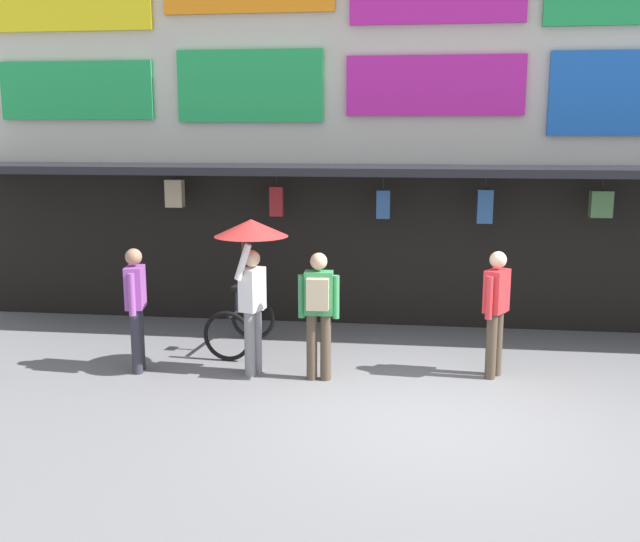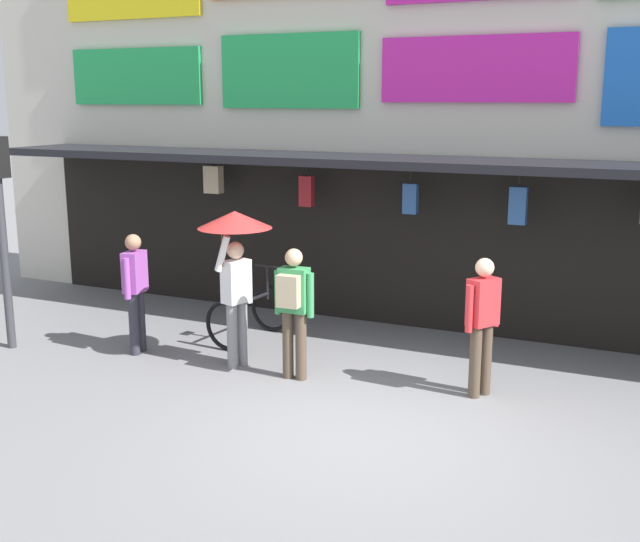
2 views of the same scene
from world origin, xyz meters
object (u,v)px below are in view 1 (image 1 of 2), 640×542
(pedestrian_in_purple, at_px, (319,307))
(pedestrian_in_yellow, at_px, (136,303))
(pedestrian_with_umbrella, at_px, (252,253))
(pedestrian_in_blue, at_px, (496,307))
(bicycle_parked, at_px, (241,324))

(pedestrian_in_purple, bearing_deg, pedestrian_in_yellow, 179.06)
(pedestrian_with_umbrella, relative_size, pedestrian_in_purple, 1.24)
(pedestrian_in_blue, distance_m, pedestrian_in_purple, 2.31)
(bicycle_parked, xyz_separation_m, pedestrian_in_blue, (3.58, -0.76, 0.55))
(pedestrian_in_purple, bearing_deg, pedestrian_in_blue, 10.70)
(pedestrian_in_purple, bearing_deg, pedestrian_with_umbrella, 172.17)
(pedestrian_in_yellow, distance_m, pedestrian_in_blue, 4.74)
(pedestrian_in_yellow, relative_size, pedestrian_in_purple, 1.00)
(pedestrian_in_blue, bearing_deg, bicycle_parked, 168.04)
(pedestrian_in_yellow, relative_size, pedestrian_in_blue, 1.00)
(bicycle_parked, height_order, pedestrian_in_blue, pedestrian_in_blue)
(pedestrian_with_umbrella, height_order, pedestrian_in_purple, pedestrian_with_umbrella)
(bicycle_parked, height_order, pedestrian_in_purple, pedestrian_in_purple)
(bicycle_parked, xyz_separation_m, pedestrian_in_yellow, (-1.14, -1.15, 0.55))
(pedestrian_in_yellow, height_order, pedestrian_in_blue, same)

